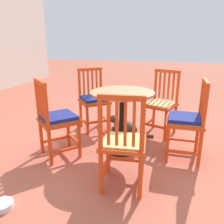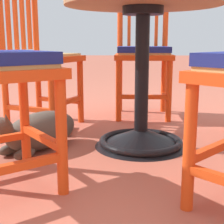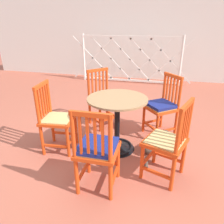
# 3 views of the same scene
# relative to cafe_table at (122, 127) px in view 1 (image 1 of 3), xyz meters

# --- Properties ---
(ground_plane) EXTENTS (24.00, 24.00, 0.00)m
(ground_plane) POSITION_rel_cafe_table_xyz_m (0.01, -0.06, -0.28)
(ground_plane) COLOR #AD5642
(cafe_table) EXTENTS (0.76, 0.76, 0.73)m
(cafe_table) POSITION_rel_cafe_table_xyz_m (0.00, 0.00, 0.00)
(cafe_table) COLOR black
(cafe_table) RESTS_ON ground_plane
(orange_chair_near_fence) EXTENTS (0.56, 0.56, 0.91)m
(orange_chair_near_fence) POSITION_rel_cafe_table_xyz_m (0.55, 0.56, 0.16)
(orange_chair_near_fence) COLOR #D64214
(orange_chair_near_fence) RESTS_ON ground_plane
(orange_chair_by_planter) EXTENTS (0.57, 0.57, 0.91)m
(orange_chair_by_planter) POSITION_rel_cafe_table_xyz_m (-0.38, 0.67, 0.16)
(orange_chair_by_planter) COLOR #D64214
(orange_chair_by_planter) RESTS_ON ground_plane
(orange_chair_facing_out) EXTENTS (0.44, 0.44, 0.91)m
(orange_chair_facing_out) POSITION_rel_cafe_table_xyz_m (-0.77, -0.18, 0.15)
(orange_chair_facing_out) COLOR #D64214
(orange_chair_facing_out) RESTS_ON ground_plane
(orange_chair_at_corner) EXTENTS (0.40, 0.40, 0.91)m
(orange_chair_at_corner) POSITION_rel_cafe_table_xyz_m (-0.04, -0.75, 0.16)
(orange_chair_at_corner) COLOR #D64214
(orange_chair_at_corner) RESTS_ON ground_plane
(orange_chair_tucked_in) EXTENTS (0.52, 0.52, 0.91)m
(orange_chair_tucked_in) POSITION_rel_cafe_table_xyz_m (0.63, -0.43, 0.15)
(orange_chair_tucked_in) COLOR #D64214
(orange_chair_tucked_in) RESTS_ON ground_plane
(tabby_cat) EXTENTS (0.40, 0.71, 0.23)m
(tabby_cat) POSITION_rel_cafe_table_xyz_m (0.53, 0.09, -0.19)
(tabby_cat) COLOR #4C4238
(tabby_cat) RESTS_ON ground_plane
(pet_water_bowl) EXTENTS (0.17, 0.17, 0.05)m
(pet_water_bowl) POSITION_rel_cafe_table_xyz_m (-1.31, 0.69, -0.26)
(pet_water_bowl) COLOR silver
(pet_water_bowl) RESTS_ON ground_plane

